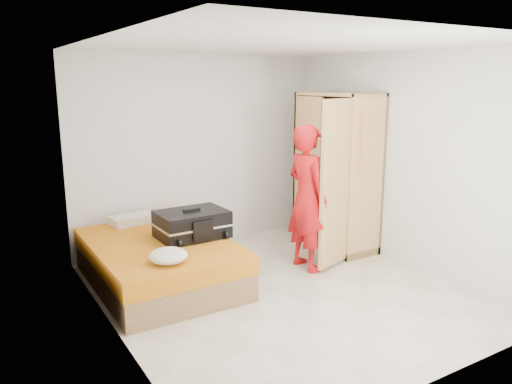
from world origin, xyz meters
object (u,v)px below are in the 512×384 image
suitcase (192,224)px  round_cushion (169,256)px  wardrobe (336,176)px  bed (160,262)px  person (307,198)px

suitcase → round_cushion: (-0.54, -0.64, -0.08)m
wardrobe → round_cushion: bearing=-166.3°
bed → suitcase: suitcase is taller
wardrobe → person: (-0.80, -0.41, -0.12)m
round_cushion → bed: bearing=77.5°
bed → person: 1.88m
suitcase → wardrobe: bearing=-0.7°
person → suitcase: size_ratio=2.22×
bed → person: (1.71, -0.47, 0.63)m
wardrobe → suitcase: 2.15m
person → suitcase: bearing=71.7°
bed → person: person is taller
wardrobe → bed: bearing=178.8°
wardrobe → person: wardrobe is taller
wardrobe → person: size_ratio=1.19×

